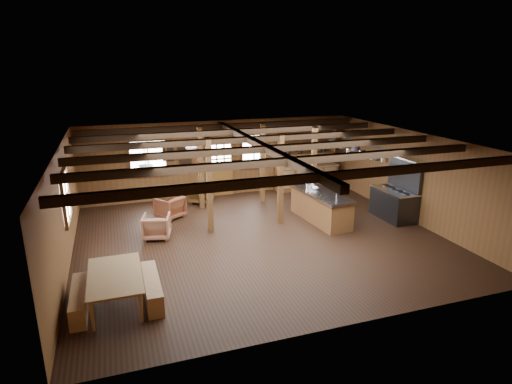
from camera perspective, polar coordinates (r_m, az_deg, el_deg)
room at (r=11.74m, az=0.58°, el=0.07°), size 10.04×9.04×2.84m
ceiling_joists at (r=11.60m, az=0.31°, el=6.38°), size 9.80×8.82×0.18m
timber_posts at (r=13.80m, az=-0.24°, el=2.62°), size 3.95×2.35×2.80m
back_door at (r=15.99m, az=-4.71°, el=2.62°), size 1.02×0.08×2.15m
window_back_left at (r=15.44m, az=-14.20°, el=4.39°), size 1.32×0.06×1.32m
window_back_right at (r=16.20m, az=-0.30°, el=5.47°), size 1.02×0.06×1.32m
window_left at (r=11.62m, az=-24.07°, el=-0.58°), size 0.14×1.24×1.32m
notice_boards at (r=15.55m, az=-10.16°, el=4.88°), size 1.08×0.03×0.90m
back_counter at (r=16.96m, az=6.73°, el=2.41°), size 2.55×0.60×2.45m
pendant_lamps at (r=11.97m, az=-11.27°, el=4.29°), size 1.86×2.36×0.66m
pot_rack at (r=13.16m, az=13.33°, el=5.47°), size 0.41×3.00×0.44m
kitchen_island at (r=13.55m, az=8.62°, el=-1.90°), size 1.10×2.57×1.20m
step_stool at (r=13.91m, az=8.85°, el=-2.55°), size 0.52×0.39×0.43m
commercial_range at (r=14.31m, az=18.11°, el=-0.86°), size 0.83×1.63×2.01m
dining_table at (r=9.43m, az=-17.93°, el=-12.19°), size 1.07×1.91×0.67m
bench_wall at (r=9.53m, az=-22.48°, el=-13.16°), size 0.30×1.61×0.44m
bench_aisle at (r=9.49m, az=-13.69°, el=-12.32°), size 0.32×1.69×0.47m
armchair_a at (r=14.00m, az=-11.42°, el=-1.98°), size 1.06×1.07×0.70m
armchair_b at (r=15.34m, az=-7.32°, el=-0.14°), size 1.04×1.04×0.70m
armchair_c at (r=12.46m, az=-13.13°, el=-4.50°), size 0.90×0.91×0.69m
counter_pot at (r=13.93m, az=7.37°, el=1.07°), size 0.32×0.32×0.19m
bowl at (r=13.69m, az=7.81°, el=0.50°), size 0.33×0.33×0.07m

